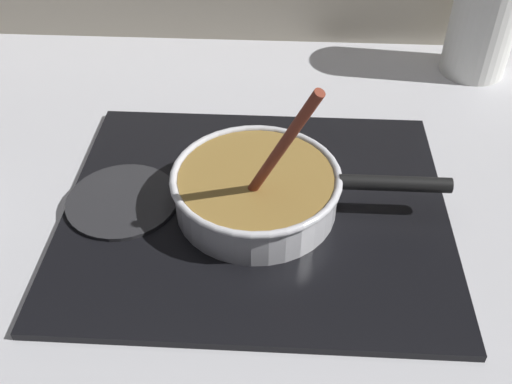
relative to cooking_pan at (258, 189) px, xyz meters
The scene contains 6 objects.
ground 0.28m from the cooking_pan, 121.33° to the right, with size 2.40×1.60×0.04m, color #B7B7BC.
hob_plate 0.04m from the cooking_pan, 169.55° to the left, with size 0.56×0.48×0.01m, color black.
burner_ring 0.03m from the cooking_pan, 169.55° to the left, with size 0.18×0.18×0.01m, color #592D0C.
spare_burner 0.20m from the cooking_pan, behind, with size 0.17×0.17×0.01m, color #262628.
cooking_pan is the anchor object (origin of this frame).
paper_towel_roll 0.61m from the cooking_pan, 47.46° to the left, with size 0.13×0.13×0.26m, color white.
Camera 1 is at (0.17, -0.41, 0.61)m, focal length 41.78 mm.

